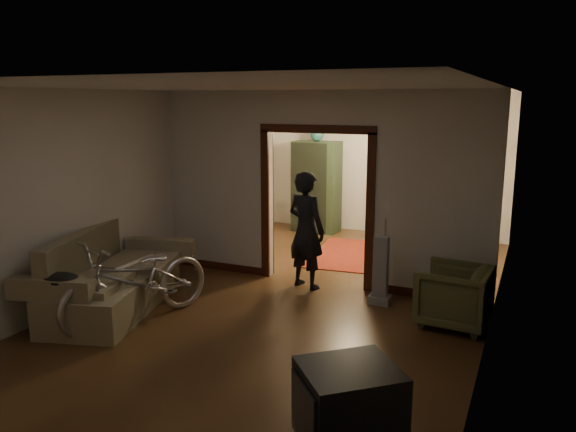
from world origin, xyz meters
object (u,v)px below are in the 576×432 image
Objects in this scene: person at (306,230)px; locker at (316,187)px; bicycle at (138,281)px; desk at (419,224)px; armchair at (454,296)px; sofa at (113,271)px.

locker reaches higher than person.
desk is at bearing 83.84° from bicycle.
bicycle is at bearing -62.00° from armchair.
bicycle is 2.49× the size of armchair.
person is (-2.15, 0.58, 0.48)m from armchair.
armchair is (4.08, 1.24, -0.14)m from sofa.
person is 1.53× the size of desk.
bicycle is (0.58, -0.23, 0.02)m from sofa.
locker is (0.19, 5.42, 0.39)m from bicycle.
sofa is at bearing -124.95° from desk.
locker is at bearing -134.97° from armchair.
bicycle is 1.83× the size of desk.
desk is at bearing -157.53° from armchair.
armchair is at bearing -76.51° from desk.
armchair is 3.81m from desk.
locker is at bearing 168.03° from desk.
person is at bearing 75.37° from bicycle.
bicycle reaches higher than armchair.
desk is at bearing -5.37° from locker.
person reaches higher than sofa.
desk is (2.94, 4.88, -0.10)m from sofa.
sofa is at bearing 61.96° from person.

